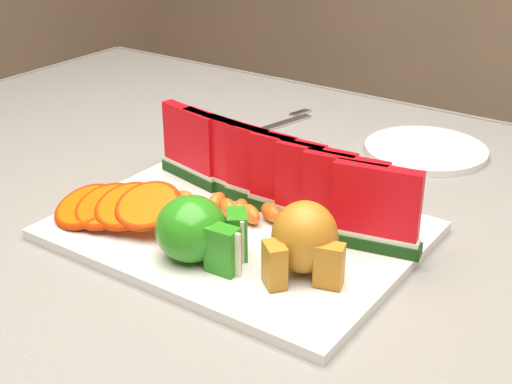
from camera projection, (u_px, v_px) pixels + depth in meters
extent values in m
cube|color=brown|center=(270.00, 239.00, 0.87)|extent=(1.40, 0.90, 0.03)
cube|color=brown|center=(133.00, 235.00, 1.65)|extent=(0.06, 0.06, 0.72)
cube|color=gray|center=(271.00, 226.00, 0.86)|extent=(1.52, 1.02, 0.01)
cube|color=gray|center=(427.00, 161.00, 1.28)|extent=(1.52, 0.01, 0.20)
cube|color=silver|center=(239.00, 230.00, 0.83)|extent=(0.40, 0.30, 0.01)
ellipsoid|color=#478F21|center=(191.00, 229.00, 0.75)|extent=(0.10, 0.10, 0.07)
cube|color=#478F21|center=(222.00, 250.00, 0.73)|extent=(0.03, 0.02, 0.05)
cube|color=beige|center=(227.00, 252.00, 0.73)|extent=(0.03, 0.01, 0.05)
cube|color=#478F21|center=(237.00, 235.00, 0.76)|extent=(0.04, 0.04, 0.05)
cube|color=beige|center=(242.00, 236.00, 0.75)|extent=(0.02, 0.03, 0.05)
ellipsoid|color=#AA6311|center=(305.00, 237.00, 0.72)|extent=(0.09, 0.09, 0.08)
cube|color=#AA6311|center=(275.00, 265.00, 0.70)|extent=(0.03, 0.03, 0.05)
cube|color=#AA6311|center=(329.00, 265.00, 0.70)|extent=(0.03, 0.03, 0.05)
cylinder|color=silver|center=(426.00, 150.00, 1.06)|extent=(0.22, 0.22, 0.01)
cube|color=silver|center=(271.00, 128.00, 1.15)|extent=(0.06, 0.17, 0.00)
cube|color=silver|center=(298.00, 112.00, 1.22)|extent=(0.01, 0.04, 0.00)
cube|color=silver|center=(300.00, 113.00, 1.22)|extent=(0.01, 0.04, 0.00)
cube|color=silver|center=(303.00, 113.00, 1.21)|extent=(0.01, 0.04, 0.00)
cube|color=#113F11|center=(192.00, 174.00, 0.94)|extent=(0.11, 0.04, 0.01)
cube|color=silver|center=(191.00, 167.00, 0.94)|extent=(0.10, 0.04, 0.01)
cube|color=#D52146|center=(190.00, 137.00, 0.92)|extent=(0.10, 0.04, 0.08)
cube|color=#113F11|center=(214.00, 182.00, 0.92)|extent=(0.11, 0.04, 0.01)
cube|color=silver|center=(213.00, 175.00, 0.92)|extent=(0.10, 0.03, 0.01)
cube|color=#D52146|center=(213.00, 145.00, 0.90)|extent=(0.10, 0.03, 0.08)
cube|color=#113F11|center=(237.00, 191.00, 0.90)|extent=(0.11, 0.03, 0.01)
cube|color=silver|center=(237.00, 184.00, 0.89)|extent=(0.10, 0.03, 0.01)
cube|color=#D52146|center=(236.00, 153.00, 0.87)|extent=(0.10, 0.02, 0.08)
cube|color=#113F11|center=(261.00, 200.00, 0.87)|extent=(0.11, 0.02, 0.01)
cube|color=silver|center=(261.00, 193.00, 0.87)|extent=(0.10, 0.02, 0.01)
cube|color=#D52146|center=(261.00, 161.00, 0.85)|extent=(0.10, 0.02, 0.08)
cube|color=#113F11|center=(287.00, 210.00, 0.85)|extent=(0.11, 0.02, 0.01)
cube|color=silver|center=(287.00, 203.00, 0.84)|extent=(0.10, 0.02, 0.01)
cube|color=#D52146|center=(287.00, 170.00, 0.83)|extent=(0.10, 0.02, 0.08)
cube|color=#113F11|center=(314.00, 221.00, 0.83)|extent=(0.11, 0.03, 0.01)
cube|color=silver|center=(314.00, 213.00, 0.82)|extent=(0.10, 0.03, 0.01)
cube|color=#D52146|center=(315.00, 180.00, 0.80)|extent=(0.10, 0.02, 0.08)
cube|color=#113F11|center=(342.00, 231.00, 0.80)|extent=(0.11, 0.04, 0.01)
cube|color=silver|center=(343.00, 224.00, 0.80)|extent=(0.10, 0.03, 0.01)
cube|color=#D52146|center=(345.00, 190.00, 0.78)|extent=(0.10, 0.03, 0.08)
cube|color=#113F11|center=(373.00, 243.00, 0.78)|extent=(0.11, 0.04, 0.01)
cube|color=silver|center=(373.00, 235.00, 0.77)|extent=(0.10, 0.04, 0.01)
cube|color=#D52146|center=(376.00, 200.00, 0.76)|extent=(0.10, 0.04, 0.08)
cylinder|color=#F75504|center=(86.00, 206.00, 0.84)|extent=(0.08, 0.08, 0.03)
torus|color=#C01F00|center=(86.00, 206.00, 0.84)|extent=(0.09, 0.09, 0.03)
cylinder|color=#F75504|center=(106.00, 206.00, 0.83)|extent=(0.08, 0.07, 0.03)
torus|color=#C01F00|center=(106.00, 206.00, 0.83)|extent=(0.08, 0.08, 0.03)
cylinder|color=#F75504|center=(127.00, 206.00, 0.82)|extent=(0.07, 0.07, 0.03)
torus|color=#C01F00|center=(127.00, 206.00, 0.82)|extent=(0.08, 0.08, 0.03)
cylinder|color=#F75504|center=(148.00, 206.00, 0.81)|extent=(0.08, 0.08, 0.03)
torus|color=#C01F00|center=(148.00, 206.00, 0.81)|extent=(0.09, 0.09, 0.03)
cylinder|color=#F75504|center=(218.00, 160.00, 0.97)|extent=(0.07, 0.07, 0.03)
torus|color=#C01F00|center=(218.00, 160.00, 0.97)|extent=(0.08, 0.07, 0.03)
cylinder|color=#F75504|center=(246.00, 166.00, 0.94)|extent=(0.07, 0.07, 0.03)
torus|color=#C01F00|center=(246.00, 166.00, 0.94)|extent=(0.08, 0.08, 0.03)
cylinder|color=#F75504|center=(277.00, 172.00, 0.92)|extent=(0.08, 0.08, 0.03)
torus|color=#C01F00|center=(277.00, 172.00, 0.92)|extent=(0.09, 0.09, 0.03)
cylinder|color=#F75504|center=(309.00, 179.00, 0.89)|extent=(0.08, 0.08, 0.03)
torus|color=#C01F00|center=(309.00, 179.00, 0.89)|extent=(0.09, 0.09, 0.03)
cylinder|color=#F75504|center=(343.00, 186.00, 0.87)|extent=(0.09, 0.09, 0.03)
torus|color=#C01F00|center=(343.00, 186.00, 0.87)|extent=(0.10, 0.10, 0.03)
ellipsoid|color=orange|center=(186.00, 200.00, 0.86)|extent=(0.04, 0.02, 0.02)
ellipsoid|color=orange|center=(217.00, 202.00, 0.86)|extent=(0.02, 0.04, 0.02)
ellipsoid|color=orange|center=(228.00, 208.00, 0.84)|extent=(0.04, 0.03, 0.02)
ellipsoid|color=orange|center=(240.00, 209.00, 0.84)|extent=(0.03, 0.04, 0.02)
ellipsoid|color=orange|center=(250.00, 214.00, 0.83)|extent=(0.04, 0.03, 0.02)
ellipsoid|color=orange|center=(271.00, 213.00, 0.83)|extent=(0.04, 0.03, 0.02)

